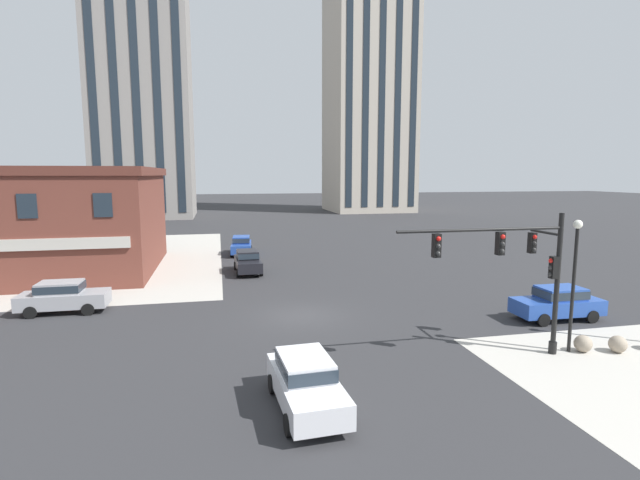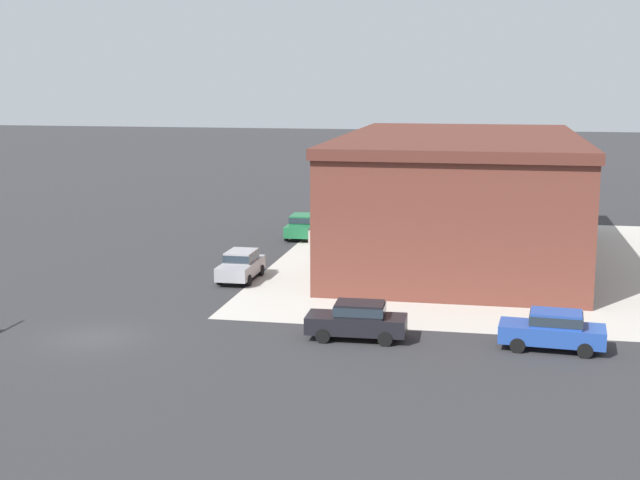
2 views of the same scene
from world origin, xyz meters
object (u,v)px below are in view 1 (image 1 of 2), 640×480
Objects in this scene: street_lamp_corner_near at (574,270)px; car_main_northbound_far at (306,380)px; bollard_sphere_curb_a at (583,344)px; traffic_signal_main at (524,264)px; car_main_southbound_far at (63,296)px; car_cross_eastbound at (248,261)px; car_cross_westbound at (558,302)px; bollard_sphere_curb_b at (618,344)px; car_main_southbound_near at (241,245)px.

street_lamp_corner_near is 1.23× the size of car_main_northbound_far.
street_lamp_corner_near is at bearing 163.88° from bollard_sphere_curb_a.
car_main_southbound_far is at bearing 152.64° from traffic_signal_main.
car_cross_eastbound and car_cross_westbound have the same top height.
car_main_southbound_far is 0.99× the size of car_cross_eastbound.
bollard_sphere_curb_a is 22.84m from car_cross_eastbound.
car_cross_eastbound reaches higher than bollard_sphere_curb_a.
traffic_signal_main is at bearing 15.41° from car_main_northbound_far.
street_lamp_corner_near is at bearing -25.31° from car_main_southbound_far.
bollard_sphere_curb_a is 0.16× the size of car_main_southbound_far.
bollard_sphere_curb_b is 0.16× the size of car_cross_westbound.
car_main_northbound_far and car_main_southbound_near have the same top height.
street_lamp_corner_near reaches higher than car_cross_westbound.
car_main_southbound_near is (-0.56, 29.68, 0.00)m from car_main_northbound_far.
bollard_sphere_curb_a is 0.16× the size of car_cross_eastbound.
car_main_southbound_near is at bearing 122.26° from car_cross_westbound.
bollard_sphere_curb_a is at bearing -25.11° from car_main_southbound_far.
bollard_sphere_curb_a is at bearing 10.56° from car_main_northbound_far.
car_cross_westbound is at bearing -14.93° from car_main_southbound_far.
traffic_signal_main is 1.29× the size of street_lamp_corner_near.
bollard_sphere_curb_a is 3.14m from street_lamp_corner_near.
bollard_sphere_curb_a is 4.60m from car_cross_westbound.
bollard_sphere_curb_a is 0.16× the size of car_main_northbound_far.
car_main_southbound_near is 19.57m from car_main_southbound_far.
car_main_southbound_far reaches higher than bollard_sphere_curb_a.
bollard_sphere_curb_b is 13.63m from car_main_northbound_far.
traffic_signal_main is 29.00m from car_main_southbound_near.
car_cross_eastbound is (-12.07, 18.87, -2.53)m from street_lamp_corner_near.
street_lamp_corner_near is 5.34m from car_cross_westbound.
traffic_signal_main is 1.61× the size of car_main_southbound_far.
car_main_northbound_far is at bearing -88.92° from car_main_southbound_near.
traffic_signal_main is 1.60× the size of car_cross_eastbound.
car_cross_eastbound is 1.00× the size of car_cross_westbound.
car_main_northbound_far reaches higher than bollard_sphere_curb_b.
traffic_signal_main is 5.39m from bollard_sphere_curb_b.
bollard_sphere_curb_a is (2.77, -0.32, -3.40)m from traffic_signal_main.
bollard_sphere_curb_a is 0.16× the size of car_cross_westbound.
bollard_sphere_curb_b is 0.16× the size of car_cross_eastbound.
car_main_northbound_far is at bearing -171.99° from bollard_sphere_curb_b.
car_main_southbound_near is (-12.14, 27.26, -2.53)m from street_lamp_corner_near.
street_lamp_corner_near is 12.10m from car_main_northbound_far.
bollard_sphere_curb_a is at bearing -16.12° from street_lamp_corner_near.
car_main_southbound_near is at bearing 58.54° from car_main_southbound_far.
bollard_sphere_curb_b is 0.16× the size of car_main_southbound_near.
street_lamp_corner_near reaches higher than car_main_southbound_far.
car_main_southbound_far is at bearing 165.07° from car_cross_westbound.
car_cross_eastbound is at bearing 134.45° from car_cross_westbound.
car_cross_eastbound is at bearing 125.78° from bollard_sphere_curb_b.
bollard_sphere_curb_b is (1.36, -0.36, 0.00)m from bollard_sphere_curb_a.
car_cross_eastbound is at bearing 117.75° from traffic_signal_main.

